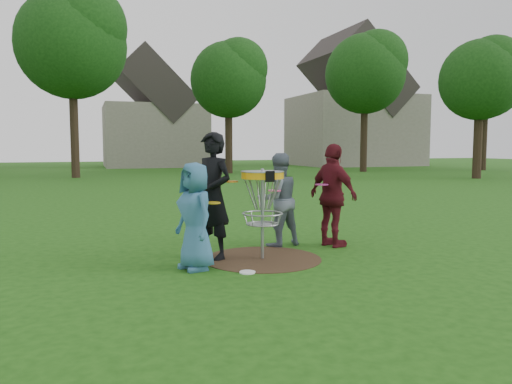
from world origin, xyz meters
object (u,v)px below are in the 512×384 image
object	(u,v)px
player_blue	(195,216)
disc_golf_basket	(262,192)
player_black	(212,196)
player_grey	(278,200)
player_maroon	(333,195)

from	to	relation	value
player_blue	disc_golf_basket	xyz separation A→B (m)	(1.10, 0.29, 0.27)
player_black	player_blue	bearing A→B (deg)	-65.98
player_blue	player_grey	xyz separation A→B (m)	(1.70, 1.17, 0.05)
player_blue	disc_golf_basket	bearing A→B (deg)	86.94
player_blue	disc_golf_basket	distance (m)	1.17
player_black	player_maroon	bearing A→B (deg)	64.20
player_grey	disc_golf_basket	xyz separation A→B (m)	(-0.60, -0.88, 0.22)
player_blue	player_black	bearing A→B (deg)	127.79
disc_golf_basket	player_grey	bearing A→B (deg)	55.62
player_blue	player_maroon	bearing A→B (deg)	89.46
player_grey	player_maroon	size ratio (longest dim) A/B	0.91
player_black	player_maroon	size ratio (longest dim) A/B	1.10
player_grey	disc_golf_basket	world-z (taller)	player_grey
player_grey	player_maroon	bearing A→B (deg)	146.47
player_maroon	player_grey	bearing A→B (deg)	49.60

